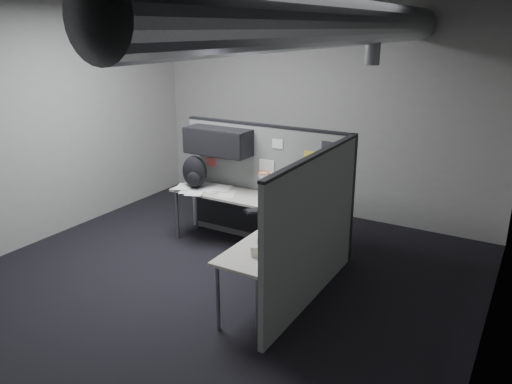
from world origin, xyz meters
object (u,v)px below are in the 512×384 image
Objects in this scene: monitor at (312,193)px; phone at (268,237)px; desk at (258,216)px; backpack at (195,172)px; keyboard at (263,210)px.

monitor is 1.85× the size of phone.
desk is 4.15× the size of monitor.
monitor is 1.26× the size of backpack.
monitor is 1.76m from backpack.
backpack reaches higher than phone.
monitor is at bearing -12.38° from backpack.
desk is 5.22× the size of backpack.
monitor reaches higher than phone.
keyboard is at bearing -25.93° from backpack.
backpack reaches higher than desk.
keyboard is (0.13, -0.11, 0.14)m from desk.
backpack is (-1.26, 0.34, 0.20)m from keyboard.
desk is 5.26× the size of keyboard.
keyboard is 1.32m from backpack.
phone is at bearing -42.22° from backpack.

